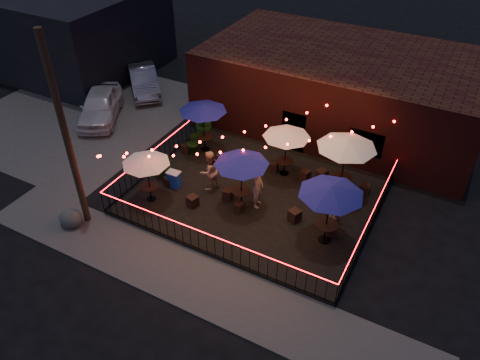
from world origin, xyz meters
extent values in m
plane|color=black|center=(0.00, 0.00, 0.00)|extent=(110.00, 110.00, 0.00)
cube|color=black|center=(0.00, 2.00, 0.07)|extent=(10.00, 8.00, 0.15)
cube|color=#4A4644|center=(0.00, -3.25, 0.03)|extent=(18.00, 2.50, 0.05)
cube|color=#4A4644|center=(-12.00, 4.00, 0.01)|extent=(11.00, 12.00, 0.02)
cube|color=#3D1310|center=(1.00, 10.00, 2.00)|extent=(14.00, 8.00, 4.00)
cube|color=black|center=(0.00, 6.12, 1.10)|extent=(1.20, 0.24, 2.20)
cube|color=black|center=(3.50, 6.12, 1.60)|extent=(1.60, 0.24, 1.20)
cube|color=black|center=(-18.00, 9.00, 2.50)|extent=(12.00, 9.00, 5.00)
cylinder|color=#392717|center=(-5.40, -2.60, 4.00)|extent=(0.26, 0.26, 8.00)
cube|color=black|center=(0.00, -2.00, 0.23)|extent=(10.00, 0.04, 0.04)
cube|color=black|center=(0.00, -2.00, 1.15)|extent=(10.00, 0.04, 0.04)
cube|color=red|center=(0.00, -2.00, 1.18)|extent=(10.00, 0.03, 0.02)
cube|color=black|center=(-5.00, 2.00, 0.23)|extent=(0.04, 8.00, 0.04)
cube|color=black|center=(-5.00, 2.00, 1.15)|extent=(0.04, 8.00, 0.04)
cube|color=red|center=(-5.00, 2.00, 1.18)|extent=(0.03, 8.00, 0.02)
cube|color=black|center=(5.00, 2.00, 0.23)|extent=(0.04, 8.00, 0.04)
cube|color=black|center=(5.00, 2.00, 1.15)|extent=(0.04, 8.00, 0.04)
cube|color=red|center=(5.00, 2.00, 1.18)|extent=(0.03, 8.00, 0.02)
cylinder|color=black|center=(-3.80, -0.40, 0.16)|extent=(0.40, 0.40, 0.03)
cylinder|color=black|center=(-3.80, -0.40, 0.49)|extent=(0.05, 0.05, 0.65)
cylinder|color=black|center=(-3.80, -0.40, 0.82)|extent=(0.72, 0.72, 0.04)
cylinder|color=black|center=(-3.80, -0.40, 1.24)|extent=(0.04, 0.04, 2.17)
cone|color=silver|center=(-3.80, -0.40, 2.19)|extent=(2.61, 2.61, 0.32)
cylinder|color=black|center=(-3.80, 3.99, 0.17)|extent=(0.46, 0.46, 0.03)
cylinder|color=black|center=(-3.80, 3.99, 0.54)|extent=(0.06, 0.06, 0.75)
cylinder|color=black|center=(-3.80, 3.99, 0.92)|extent=(0.83, 0.83, 0.04)
cylinder|color=black|center=(-3.80, 3.99, 1.40)|extent=(0.05, 0.05, 2.50)
cone|color=navy|center=(-3.80, 3.99, 2.49)|extent=(2.93, 2.93, 0.36)
cylinder|color=black|center=(-0.20, 1.10, 0.17)|extent=(0.45, 0.45, 0.03)
cylinder|color=black|center=(-0.20, 1.10, 0.53)|extent=(0.06, 0.06, 0.73)
cylinder|color=black|center=(-0.20, 1.10, 0.90)|extent=(0.82, 0.82, 0.04)
cylinder|color=black|center=(-0.20, 1.10, 1.37)|extent=(0.04, 0.04, 2.45)
cone|color=navy|center=(-0.20, 1.10, 2.44)|extent=(2.72, 2.72, 0.36)
cylinder|color=black|center=(0.46, 4.02, 0.16)|extent=(0.42, 0.42, 0.03)
cylinder|color=black|center=(0.46, 4.02, 0.51)|extent=(0.06, 0.06, 0.69)
cylinder|color=black|center=(0.46, 4.02, 0.86)|extent=(0.77, 0.77, 0.04)
cylinder|color=black|center=(0.46, 4.02, 1.30)|extent=(0.04, 0.04, 2.31)
cone|color=silver|center=(0.46, 4.02, 2.31)|extent=(2.77, 2.77, 0.34)
cylinder|color=black|center=(3.62, 0.76, 0.17)|extent=(0.48, 0.48, 0.03)
cylinder|color=black|center=(3.62, 0.76, 0.56)|extent=(0.07, 0.07, 0.79)
cylinder|color=black|center=(3.62, 0.76, 0.96)|extent=(0.88, 0.88, 0.04)
cylinder|color=black|center=(3.62, 0.76, 1.47)|extent=(0.05, 0.05, 2.64)
cone|color=navy|center=(3.62, 0.76, 2.62)|extent=(2.76, 2.76, 0.38)
cylinder|color=black|center=(3.17, 3.87, 0.17)|extent=(0.50, 0.50, 0.03)
cylinder|color=black|center=(3.17, 3.87, 0.57)|extent=(0.07, 0.07, 0.82)
cylinder|color=black|center=(3.17, 3.87, 0.99)|extent=(0.91, 0.91, 0.05)
cylinder|color=black|center=(3.17, 3.87, 1.51)|extent=(0.05, 0.05, 2.73)
cone|color=silver|center=(3.17, 3.87, 2.71)|extent=(2.69, 2.69, 0.40)
cube|color=black|center=(-3.68, 0.78, 0.36)|extent=(0.47, 0.47, 0.42)
cube|color=black|center=(-1.99, 0.09, 0.39)|extent=(0.49, 0.49, 0.48)
cube|color=black|center=(-4.44, 3.32, 0.39)|extent=(0.42, 0.42, 0.48)
cube|color=black|center=(-2.50, 3.36, 0.39)|extent=(0.46, 0.46, 0.48)
cube|color=black|center=(-0.91, 1.19, 0.38)|extent=(0.45, 0.45, 0.47)
cube|color=black|center=(-0.11, 0.71, 0.35)|extent=(0.36, 0.36, 0.40)
cube|color=black|center=(-0.06, 3.99, 0.36)|extent=(0.41, 0.41, 0.41)
cube|color=black|center=(1.48, 4.05, 0.39)|extent=(0.49, 0.49, 0.48)
cube|color=black|center=(2.14, 1.27, 0.40)|extent=(0.55, 0.55, 0.50)
cube|color=black|center=(3.78, 1.15, 0.36)|extent=(0.43, 0.43, 0.41)
cube|color=black|center=(2.15, 4.38, 0.40)|extent=(0.55, 0.55, 0.50)
cube|color=black|center=(4.18, 4.37, 0.36)|extent=(0.37, 0.37, 0.43)
imported|color=tan|center=(0.39, 1.41, 1.08)|extent=(0.57, 0.75, 1.85)
imported|color=#D7AE87|center=(-1.96, 1.45, 1.10)|extent=(1.03, 1.14, 1.90)
imported|color=tan|center=(3.52, 2.12, 0.91)|extent=(1.12, 0.88, 1.52)
imported|color=#0F3D0E|center=(-4.30, 1.29, 0.75)|extent=(1.32, 1.22, 1.20)
imported|color=#10390D|center=(-4.05, 3.44, 0.84)|extent=(0.92, 0.83, 1.39)
imported|color=#0F3611|center=(-4.60, 5.19, 0.91)|extent=(1.10, 1.10, 1.51)
cube|color=blue|center=(-3.43, 0.83, 0.52)|extent=(0.56, 0.40, 0.73)
cube|color=silver|center=(-3.43, 0.83, 0.90)|extent=(0.60, 0.44, 0.05)
ellipsoid|color=#474742|center=(-5.74, -3.12, 0.37)|extent=(1.13, 1.03, 0.74)
imported|color=white|center=(-10.62, 4.18, 0.79)|extent=(3.94, 4.95, 1.58)
imported|color=gray|center=(-10.54, 7.92, 0.73)|extent=(4.22, 4.27, 1.47)
camera|label=1|loc=(6.93, -12.26, 12.96)|focal=35.00mm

